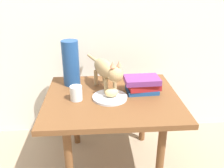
# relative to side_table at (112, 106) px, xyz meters

# --- Properties ---
(ground_plane) EXTENTS (6.00, 6.00, 0.00)m
(ground_plane) POSITION_rel_side_table_xyz_m (0.00, 0.00, -0.45)
(ground_plane) COLOR gray
(side_table) EXTENTS (0.79, 0.67, 0.51)m
(side_table) POSITION_rel_side_table_xyz_m (0.00, 0.00, 0.00)
(side_table) COLOR brown
(side_table) RESTS_ON ground
(plate) EXTENTS (0.20, 0.20, 0.01)m
(plate) POSITION_rel_side_table_xyz_m (-0.01, -0.03, 0.07)
(plate) COLOR silver
(plate) RESTS_ON side_table
(bread_roll) EXTENTS (0.08, 0.07, 0.05)m
(bread_roll) POSITION_rel_side_table_xyz_m (-0.01, -0.03, 0.10)
(bread_roll) COLOR #E0BC7A
(bread_roll) RESTS_ON plate
(cat) EXTENTS (0.21, 0.45, 0.23)m
(cat) POSITION_rel_side_table_xyz_m (-0.03, 0.09, 0.20)
(cat) COLOR tan
(cat) RESTS_ON side_table
(book_stack) EXTENTS (0.22, 0.16, 0.10)m
(book_stack) POSITION_rel_side_table_xyz_m (0.19, 0.05, 0.11)
(book_stack) COLOR #1E4C8C
(book_stack) RESTS_ON side_table
(green_vase) EXTENTS (0.11, 0.11, 0.29)m
(green_vase) POSITION_rel_side_table_xyz_m (-0.25, 0.20, 0.21)
(green_vase) COLOR navy
(green_vase) RESTS_ON side_table
(candle_jar) EXTENTS (0.07, 0.07, 0.08)m
(candle_jar) POSITION_rel_side_table_xyz_m (-0.21, -0.03, 0.10)
(candle_jar) COLOR silver
(candle_jar) RESTS_ON side_table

